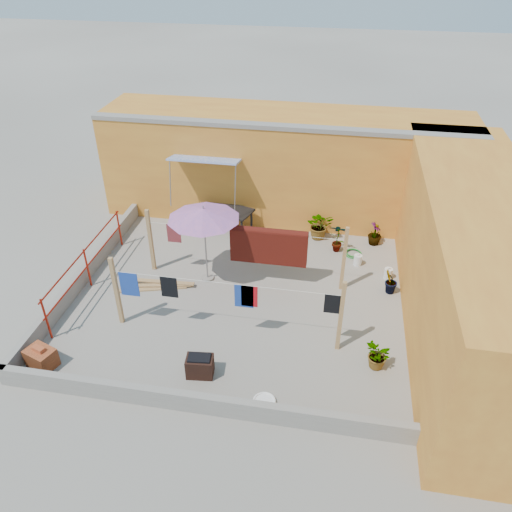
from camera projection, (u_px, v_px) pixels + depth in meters
name	position (u px, v px, depth m)	size (l,w,h in m)	color
ground	(239.00, 297.00, 12.49)	(80.00, 80.00, 0.00)	#9E998E
wall_back	(285.00, 164.00, 15.37)	(11.00, 3.27, 3.21)	orange
wall_right	(471.00, 265.00, 10.84)	(2.40, 9.00, 3.20)	orange
parapet_front	(200.00, 403.00, 9.43)	(8.30, 0.16, 0.44)	gray
parapet_left	(85.00, 273.00, 12.96)	(0.16, 7.30, 0.44)	gray
red_railing	(86.00, 262.00, 12.49)	(0.05, 4.20, 1.10)	#A01E10
clothesline_rig	(262.00, 252.00, 12.30)	(5.09, 2.35, 1.80)	tan
patio_umbrella	(203.00, 214.00, 12.06)	(2.37, 2.37, 2.15)	gray
outdoor_table	(227.00, 211.00, 14.90)	(1.68, 1.19, 0.71)	black
brick_stack	(41.00, 358.00, 10.42)	(0.70, 0.60, 0.51)	#A34E25
lumber_pile	(156.00, 285.00, 12.78)	(1.94, 0.67, 0.12)	tan
brazier	(200.00, 366.00, 10.20)	(0.58, 0.42, 0.49)	black
white_basin	(264.00, 402.00, 9.68)	(0.46, 0.46, 0.08)	white
water_jug_a	(358.00, 260.00, 13.58)	(0.22, 0.22, 0.35)	white
water_jug_b	(388.00, 274.00, 13.06)	(0.22, 0.22, 0.34)	white
green_hose	(353.00, 253.00, 14.08)	(0.50, 0.50, 0.07)	#1B7B27
plant_back_a	(320.00, 225.00, 14.62)	(0.77, 0.67, 0.86)	#20601B
plant_back_b	(375.00, 234.00, 14.37)	(0.38, 0.38, 0.68)	#20601B
plant_right_a	(338.00, 237.00, 14.01)	(0.47, 0.32, 0.89)	#20601B
plant_right_b	(390.00, 282.00, 12.43)	(0.38, 0.31, 0.70)	#20601B
plant_right_c	(378.00, 356.00, 10.30)	(0.59, 0.51, 0.66)	#20601B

